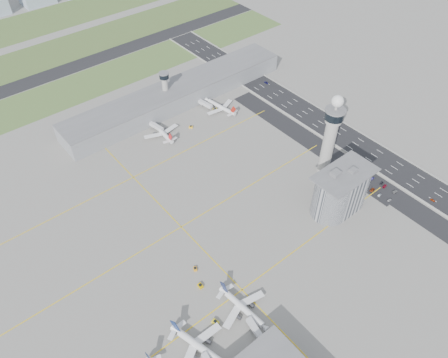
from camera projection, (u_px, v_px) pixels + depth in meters
ground at (258, 224)px, 284.22m from camera, size 1000.00×1000.00×0.00m
grass_strip_0 at (76, 89)px, 399.70m from camera, size 480.00×50.00×0.08m
grass_strip_1 at (43, 57)px, 441.22m from camera, size 480.00×60.00×0.08m
grass_strip_2 at (14, 29)px, 485.52m from camera, size 480.00×70.00×0.08m
runway at (59, 72)px, 420.17m from camera, size 480.00×22.00×0.10m
highway at (368, 151)px, 336.38m from camera, size 28.00×500.00×0.10m
barrier_left at (357, 159)px, 329.65m from camera, size 0.60×500.00×1.20m
barrier_right at (379, 144)px, 342.36m from camera, size 0.60×500.00×1.20m
landside_road at (358, 172)px, 319.51m from camera, size 18.00×260.00×0.08m
parking_lot at (369, 183)px, 311.95m from camera, size 20.00×44.00×0.10m
taxiway_line_h_0 at (242, 290)px, 249.45m from camera, size 260.00×0.60×0.01m
taxiway_line_h_1 at (181, 227)px, 282.67m from camera, size 260.00×0.60×0.01m
taxiway_line_h_2 at (133, 177)px, 315.89m from camera, size 260.00×0.60×0.01m
taxiway_line_v at (181, 227)px, 282.67m from camera, size 0.60×260.00×0.01m
control_tower at (331, 133)px, 296.87m from camera, size 14.00×14.00×64.50m
secondary_tower at (165, 87)px, 367.77m from camera, size 8.60×8.60×31.90m
admin_building at (341, 191)px, 284.96m from camera, size 42.00×24.00×33.50m
terminal_pier at (177, 94)px, 378.81m from camera, size 210.00×32.00×15.80m
airplane_near_b at (200, 345)px, 220.66m from camera, size 40.68×44.65×10.52m
airplane_near_c at (244, 307)px, 236.32m from camera, size 33.71×38.56×10.04m
airplane_far_a at (161, 129)px, 348.82m from camera, size 33.18×38.06×9.98m
airplane_far_b at (220, 104)px, 373.13m from camera, size 34.28×38.69×9.74m
jet_bridge_near_2 at (263, 342)px, 224.40m from camera, size 5.39×14.31×5.70m
jet_bridge_far_0 at (151, 125)px, 356.23m from camera, size 5.39×14.31×5.70m
jet_bridge_far_1 at (200, 102)px, 378.92m from camera, size 5.39×14.31×5.70m
tug_1 at (200, 286)px, 250.36m from camera, size 2.54×3.51×1.95m
tug_2 at (215, 322)px, 234.29m from camera, size 3.16×4.00×2.07m
tug_3 at (195, 269)px, 258.75m from camera, size 3.11×3.51×1.70m
tug_4 at (191, 127)px, 357.25m from camera, size 3.70×3.67×1.80m
tug_5 at (215, 109)px, 374.84m from camera, size 4.17×3.53×2.06m
car_lot_0 at (389, 200)px, 298.98m from camera, size 3.46×1.51×1.16m
car_lot_1 at (380, 195)px, 302.35m from camera, size 4.04×1.88×1.28m
car_lot_2 at (372, 190)px, 305.91m from camera, size 4.94×2.77×1.30m
car_lot_3 at (361, 183)px, 310.61m from camera, size 4.22×1.96×1.19m
car_lot_4 at (353, 176)px, 316.34m from camera, size 3.68×1.96×1.19m
car_lot_5 at (346, 174)px, 317.94m from camera, size 3.34×1.22×1.09m
car_lot_6 at (395, 191)px, 304.83m from camera, size 4.33×2.25×1.16m
car_lot_7 at (385, 186)px, 308.57m from camera, size 4.63×2.40×1.28m
car_lot_8 at (382, 183)px, 310.77m from camera, size 3.86×1.98×1.26m
car_lot_9 at (372, 178)px, 314.20m from camera, size 3.66×1.28×1.21m
car_lot_10 at (366, 172)px, 318.59m from camera, size 4.65×2.22×1.28m
car_lot_11 at (356, 168)px, 321.81m from camera, size 4.16×2.07×1.16m
car_hw_0 at (433, 200)px, 298.96m from camera, size 1.72×3.42×1.12m
car_hw_1 at (329, 126)px, 358.54m from camera, size 1.73×3.85×1.23m
car_hw_2 at (266, 83)px, 405.84m from camera, size 2.00×4.32×1.20m
car_hw_4 at (217, 63)px, 431.18m from camera, size 1.99×3.86×1.26m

